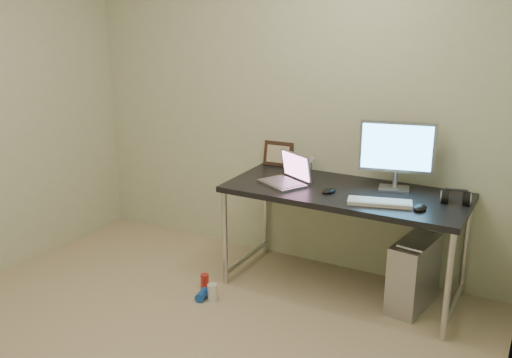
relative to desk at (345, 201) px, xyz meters
name	(u,v)px	position (x,y,z in m)	size (l,w,h in m)	color
wall_back	(288,102)	(-0.60, 0.36, 0.58)	(3.50, 0.02, 2.50)	beige
desk	(345,201)	(0.00, 0.00, 0.00)	(1.63, 0.71, 0.75)	black
tower_computer	(414,274)	(0.50, 0.01, -0.43)	(0.27, 0.48, 0.51)	#B9B9BE
cable_a	(419,235)	(0.45, 0.31, -0.27)	(0.01, 0.01, 0.70)	black
cable_b	(431,241)	(0.54, 0.29, -0.29)	(0.01, 0.01, 0.72)	black
can_red	(205,281)	(-0.86, -0.45, -0.62)	(0.06, 0.06, 0.11)	red
can_white	(212,293)	(-0.72, -0.58, -0.61)	(0.07, 0.07, 0.12)	silver
can_blue	(202,295)	(-0.79, -0.59, -0.64)	(0.06, 0.06, 0.12)	#174BB1
laptop	(287,177)	(-0.41, -0.05, 0.13)	(0.39, 0.37, 0.22)	#A3A2A8
monitor	(397,150)	(0.29, 0.17, 0.35)	(0.50, 0.19, 0.47)	#A3A2A8
keyboard	(380,202)	(0.29, -0.17, 0.09)	(0.40, 0.13, 0.02)	silver
mouse_right	(420,206)	(0.54, -0.15, 0.10)	(0.08, 0.12, 0.04)	black
mouse_left	(329,190)	(-0.08, -0.10, 0.10)	(0.07, 0.12, 0.04)	black
headphones	(455,198)	(0.70, 0.08, 0.11)	(0.19, 0.11, 0.12)	black
picture_frame	(278,154)	(-0.67, 0.33, 0.17)	(0.24, 0.03, 0.19)	black
webcam	(311,161)	(-0.37, 0.28, 0.16)	(0.04, 0.03, 0.12)	silver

